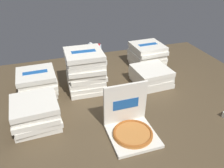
# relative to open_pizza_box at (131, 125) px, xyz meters

# --- Properties ---
(ground_plane) EXTENTS (3.20, 2.40, 0.02)m
(ground_plane) POSITION_rel_open_pizza_box_xyz_m (0.04, 0.46, -0.09)
(ground_plane) COLOR #4C3D28
(open_pizza_box) EXTENTS (0.36, 0.37, 0.39)m
(open_pizza_box) POSITION_rel_open_pizza_box_xyz_m (0.00, 0.00, 0.00)
(open_pizza_box) COLOR silver
(open_pizza_box) RESTS_ON ground_plane
(pizza_stack_center_near) EXTENTS (0.38, 0.40, 0.24)m
(pizza_stack_center_near) POSITION_rel_open_pizza_box_xyz_m (-0.67, 0.86, 0.04)
(pizza_stack_center_near) COLOR silver
(pizza_stack_center_near) RESTS_ON ground_plane
(pizza_stack_right_mid) EXTENTS (0.39, 0.39, 0.19)m
(pizza_stack_right_mid) POSITION_rel_open_pizza_box_xyz_m (0.51, 0.66, 0.02)
(pizza_stack_right_mid) COLOR silver
(pizza_stack_right_mid) RESTS_ON ground_plane
(pizza_stack_left_near) EXTENTS (0.40, 0.41, 0.28)m
(pizza_stack_left_near) POSITION_rel_open_pizza_box_xyz_m (0.66, 1.08, 0.06)
(pizza_stack_left_near) COLOR silver
(pizza_stack_left_near) RESTS_ON ground_plane
(pizza_stack_left_far) EXTENTS (0.40, 0.40, 0.23)m
(pizza_stack_left_far) POSITION_rel_open_pizza_box_xyz_m (-0.70, 0.35, 0.04)
(pizza_stack_left_far) COLOR silver
(pizza_stack_left_far) RESTS_ON ground_plane
(pizza_stack_center_far) EXTENTS (0.40, 0.41, 0.42)m
(pizza_stack_center_far) POSITION_rel_open_pizza_box_xyz_m (-0.18, 0.79, 0.13)
(pizza_stack_center_far) COLOR silver
(pizza_stack_center_far) RESTS_ON ground_plane
(ice_bucket) EXTENTS (0.27, 0.27, 0.17)m
(ice_bucket) POSITION_rel_open_pizza_box_xyz_m (-0.01, 1.35, 0.01)
(ice_bucket) COLOR #B7BABF
(ice_bucket) RESTS_ON ground_plane
(water_bottle_0) EXTENTS (0.06, 0.06, 0.20)m
(water_bottle_0) POSITION_rel_open_pizza_box_xyz_m (0.06, 1.58, 0.02)
(water_bottle_0) COLOR silver
(water_bottle_0) RESTS_ON ground_plane
(water_bottle_1) EXTENTS (0.06, 0.06, 0.20)m
(water_bottle_1) POSITION_rel_open_pizza_box_xyz_m (0.16, 1.50, 0.02)
(water_bottle_1) COLOR silver
(water_bottle_1) RESTS_ON ground_plane
(water_bottle_2) EXTENTS (0.06, 0.06, 0.20)m
(water_bottle_2) POSITION_rel_open_pizza_box_xyz_m (-0.11, 1.11, 0.02)
(water_bottle_2) COLOR silver
(water_bottle_2) RESTS_ON ground_plane
(water_bottle_3) EXTENTS (0.06, 0.06, 0.20)m
(water_bottle_3) POSITION_rel_open_pizza_box_xyz_m (-0.25, 1.27, 0.02)
(water_bottle_3) COLOR white
(water_bottle_3) RESTS_ON ground_plane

